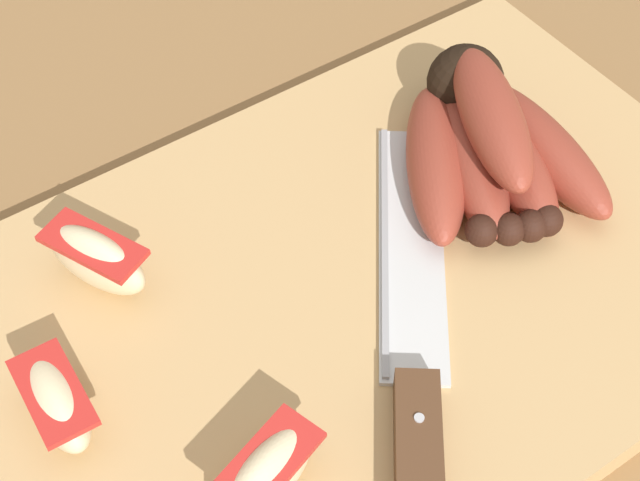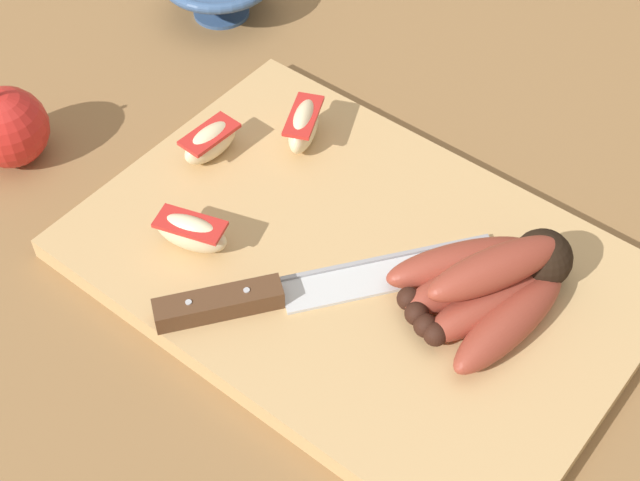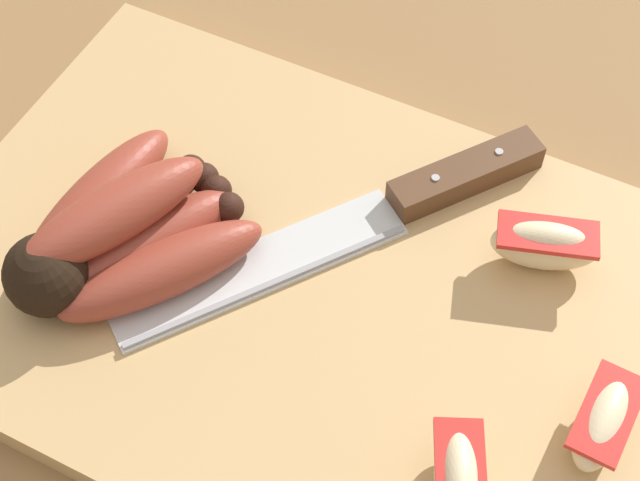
# 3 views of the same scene
# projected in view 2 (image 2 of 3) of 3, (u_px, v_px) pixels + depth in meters

# --- Properties ---
(ground_plane) EXTENTS (6.00, 6.00, 0.00)m
(ground_plane) POSITION_uv_depth(u_px,v_px,m) (363.00, 299.00, 0.75)
(ground_plane) COLOR olive
(cutting_board) EXTENTS (0.45, 0.31, 0.02)m
(cutting_board) POSITION_uv_depth(u_px,v_px,m) (358.00, 267.00, 0.76)
(cutting_board) COLOR tan
(cutting_board) RESTS_ON ground_plane
(banana_bunch) EXTENTS (0.13, 0.15, 0.06)m
(banana_bunch) POSITION_uv_depth(u_px,v_px,m) (492.00, 284.00, 0.71)
(banana_bunch) COLOR black
(banana_bunch) RESTS_ON cutting_board
(chefs_knife) EXTENTS (0.19, 0.24, 0.02)m
(chefs_knife) POSITION_uv_depth(u_px,v_px,m) (280.00, 292.00, 0.72)
(chefs_knife) COLOR silver
(chefs_knife) RESTS_ON cutting_board
(apple_wedge_near) EXTENTS (0.07, 0.04, 0.03)m
(apple_wedge_near) POSITION_uv_depth(u_px,v_px,m) (191.00, 233.00, 0.75)
(apple_wedge_near) COLOR beige
(apple_wedge_near) RESTS_ON cutting_board
(apple_wedge_middle) EXTENTS (0.03, 0.06, 0.03)m
(apple_wedge_middle) POSITION_uv_depth(u_px,v_px,m) (210.00, 142.00, 0.82)
(apple_wedge_middle) COLOR beige
(apple_wedge_middle) RESTS_ON cutting_board
(apple_wedge_far) EXTENTS (0.05, 0.07, 0.04)m
(apple_wedge_far) POSITION_uv_depth(u_px,v_px,m) (304.00, 125.00, 0.83)
(apple_wedge_far) COLOR beige
(apple_wedge_far) RESTS_ON cutting_board
(whole_apple) EXTENTS (0.07, 0.07, 0.09)m
(whole_apple) POSITION_uv_depth(u_px,v_px,m) (8.00, 127.00, 0.83)
(whole_apple) COLOR red
(whole_apple) RESTS_ON ground_plane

